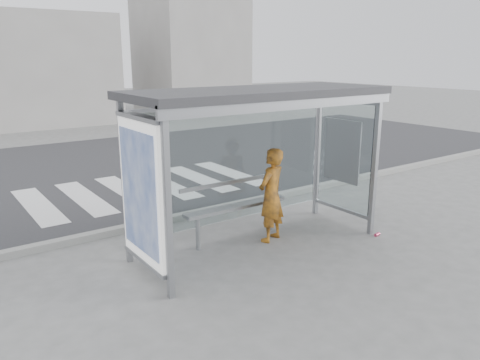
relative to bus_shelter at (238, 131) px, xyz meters
The scene contains 10 objects.
ground 2.02m from the bus_shelter, ahead, with size 80.00×80.00×0.00m, color slate.
road 7.22m from the bus_shelter, 86.94° to the left, with size 30.00×10.00×0.01m, color #2C2D2F.
curb 2.72m from the bus_shelter, 78.88° to the left, with size 30.00×0.18×0.12m, color gray.
crosswalk 4.87m from the bus_shelter, 85.22° to the left, with size 5.55×3.00×0.00m.
bus_shelter is the anchor object (origin of this frame).
building_center 17.95m from the bus_shelter, 88.81° to the left, with size 8.00×5.00×5.00m, color gray.
building_right 20.30m from the bus_shelter, 62.42° to the left, with size 5.00×5.00×7.00m, color gray.
person 1.37m from the bus_shelter, ahead, with size 0.59×0.39×1.63m, color #EF5816.
bench 1.47m from the bus_shelter, 60.49° to the left, with size 1.98×0.33×1.02m.
soda_can 3.21m from the bus_shelter, 21.09° to the right, with size 0.06×0.06×0.11m, color #D13D65.
Camera 1 is at (-4.51, -5.78, 3.09)m, focal length 35.00 mm.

